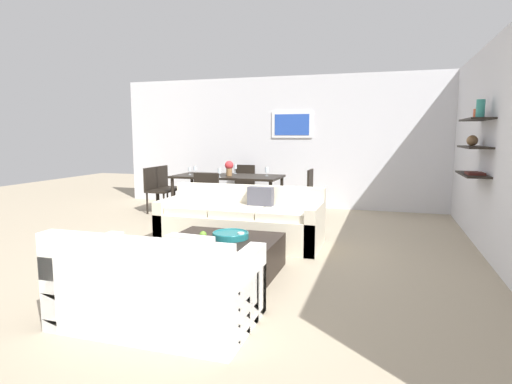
# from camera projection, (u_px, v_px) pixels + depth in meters

# --- Properties ---
(ground_plane) EXTENTS (18.00, 18.00, 0.00)m
(ground_plane) POSITION_uv_depth(u_px,v_px,m) (241.00, 250.00, 5.56)
(ground_plane) COLOR tan
(back_wall_unit) EXTENTS (8.40, 0.09, 2.70)m
(back_wall_unit) POSITION_uv_depth(u_px,v_px,m) (311.00, 142.00, 8.63)
(back_wall_unit) COLOR silver
(back_wall_unit) RESTS_ON ground
(right_wall_shelf_unit) EXTENTS (0.34, 8.20, 2.70)m
(right_wall_shelf_unit) POSITION_uv_depth(u_px,v_px,m) (494.00, 148.00, 5.06)
(right_wall_shelf_unit) COLOR silver
(right_wall_shelf_unit) RESTS_ON ground
(sofa_beige) EXTENTS (2.23, 0.90, 0.78)m
(sofa_beige) POSITION_uv_depth(u_px,v_px,m) (241.00, 222.00, 5.87)
(sofa_beige) COLOR beige
(sofa_beige) RESTS_ON ground
(loveseat_white) EXTENTS (1.54, 0.90, 0.78)m
(loveseat_white) POSITION_uv_depth(u_px,v_px,m) (158.00, 288.00, 3.36)
(loveseat_white) COLOR white
(loveseat_white) RESTS_ON ground
(coffee_table) EXTENTS (1.20, 1.01, 0.38)m
(coffee_table) POSITION_uv_depth(u_px,v_px,m) (222.00, 256.00, 4.60)
(coffee_table) COLOR black
(coffee_table) RESTS_ON ground
(decorative_bowl) EXTENTS (0.40, 0.40, 0.07)m
(decorative_bowl) POSITION_uv_depth(u_px,v_px,m) (231.00, 235.00, 4.61)
(decorative_bowl) COLOR #19666B
(decorative_bowl) RESTS_ON coffee_table
(candle_jar) EXTENTS (0.08, 0.08, 0.08)m
(candle_jar) POSITION_uv_depth(u_px,v_px,m) (241.00, 236.00, 4.55)
(candle_jar) COLOR silver
(candle_jar) RESTS_ON coffee_table
(apple_on_coffee_table) EXTENTS (0.08, 0.08, 0.08)m
(apple_on_coffee_table) POSITION_uv_depth(u_px,v_px,m) (203.00, 235.00, 4.61)
(apple_on_coffee_table) COLOR #669E2D
(apple_on_coffee_table) RESTS_ON coffee_table
(dining_table) EXTENTS (2.01, 0.95, 0.75)m
(dining_table) POSITION_uv_depth(u_px,v_px,m) (228.00, 179.00, 7.91)
(dining_table) COLOR black
(dining_table) RESTS_ON ground
(dining_chair_left_far) EXTENTS (0.44, 0.44, 0.88)m
(dining_chair_left_far) POSITION_uv_depth(u_px,v_px,m) (167.00, 184.00, 8.55)
(dining_chair_left_far) COLOR black
(dining_chair_left_far) RESTS_ON ground
(dining_chair_left_near) EXTENTS (0.44, 0.44, 0.88)m
(dining_chair_left_near) POSITION_uv_depth(u_px,v_px,m) (156.00, 187.00, 8.14)
(dining_chair_left_near) COLOR black
(dining_chair_left_near) RESTS_ON ground
(dining_chair_right_far) EXTENTS (0.44, 0.44, 0.88)m
(dining_chair_right_far) POSITION_uv_depth(u_px,v_px,m) (304.00, 190.00, 7.72)
(dining_chair_right_far) COLOR black
(dining_chair_right_far) RESTS_ON ground
(dining_chair_head) EXTENTS (0.44, 0.44, 0.88)m
(dining_chair_head) POSITION_uv_depth(u_px,v_px,m) (243.00, 183.00, 8.76)
(dining_chair_head) COLOR black
(dining_chair_head) RESTS_ON ground
(dining_chair_foot) EXTENTS (0.44, 0.44, 0.88)m
(dining_chair_foot) POSITION_uv_depth(u_px,v_px,m) (209.00, 195.00, 7.10)
(dining_chair_foot) COLOR black
(dining_chair_foot) RESTS_ON ground
(wine_glass_right_far) EXTENTS (0.07, 0.07, 0.16)m
(wine_glass_right_far) POSITION_uv_depth(u_px,v_px,m) (267.00, 170.00, 7.78)
(wine_glass_right_far) COLOR silver
(wine_glass_right_far) RESTS_ON dining_table
(wine_glass_foot) EXTENTS (0.06, 0.06, 0.17)m
(wine_glass_foot) POSITION_uv_depth(u_px,v_px,m) (219.00, 171.00, 7.49)
(wine_glass_foot) COLOR silver
(wine_glass_foot) RESTS_ON dining_table
(wine_glass_left_near) EXTENTS (0.06, 0.06, 0.14)m
(wine_glass_left_near) POSITION_uv_depth(u_px,v_px,m) (190.00, 170.00, 7.99)
(wine_glass_left_near) COLOR silver
(wine_glass_left_near) RESTS_ON dining_table
(wine_glass_left_far) EXTENTS (0.07, 0.07, 0.15)m
(wine_glass_left_far) POSITION_uv_depth(u_px,v_px,m) (195.00, 169.00, 8.21)
(wine_glass_left_far) COLOR silver
(wine_glass_left_far) RESTS_ON dining_table
(wine_glass_head) EXTENTS (0.06, 0.06, 0.18)m
(wine_glass_head) POSITION_uv_depth(u_px,v_px,m) (235.00, 167.00, 8.27)
(wine_glass_head) COLOR silver
(wine_glass_head) RESTS_ON dining_table
(centerpiece_vase) EXTENTS (0.16, 0.16, 0.28)m
(centerpiece_vase) POSITION_uv_depth(u_px,v_px,m) (229.00, 167.00, 7.81)
(centerpiece_vase) COLOR olive
(centerpiece_vase) RESTS_ON dining_table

